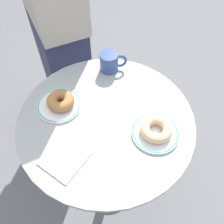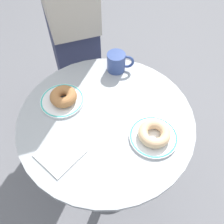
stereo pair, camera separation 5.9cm
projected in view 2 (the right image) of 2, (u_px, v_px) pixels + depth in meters
The scene contains 9 objects.
ground_plane at pixel (108, 185), 1.53m from camera, with size 7.00×7.00×0.02m, color slate.
cafe_table at pixel (107, 144), 1.09m from camera, with size 0.69×0.69×0.75m.
plate_left at pixel (62, 100), 0.96m from camera, with size 0.18×0.18×0.01m.
plate_right at pixel (154, 136), 0.86m from camera, with size 0.18×0.18×0.01m.
donut_cinnamon at pixel (63, 96), 0.94m from camera, with size 0.11×0.11×0.04m, color #A36B3D.
donut_glazed at pixel (155, 133), 0.84m from camera, with size 0.12×0.12×0.04m, color #E0B789.
paper_napkin at pixel (60, 153), 0.82m from camera, with size 0.13×0.14×0.01m, color white.
coffee_mug at pixel (117, 62), 1.04m from camera, with size 0.12×0.08×0.09m.
person_figure at pixel (69, 20), 1.23m from camera, with size 0.48×0.48×1.63m.
Camera 2 is at (0.26, -0.46, 1.50)m, focal length 37.95 mm.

